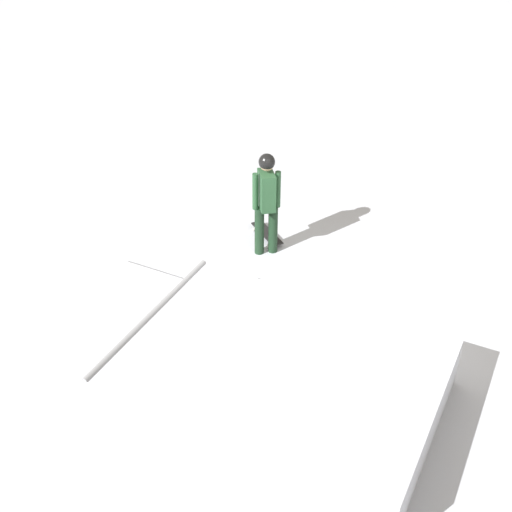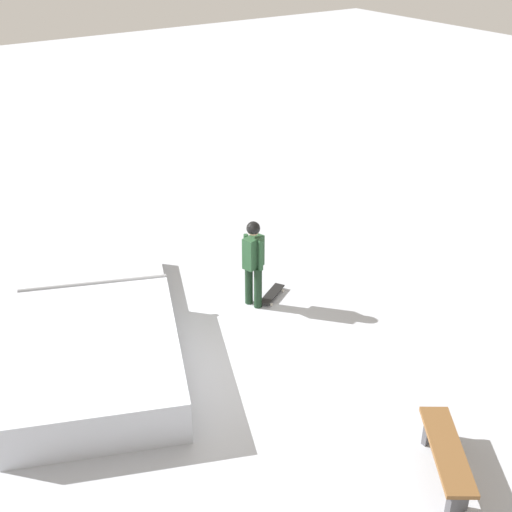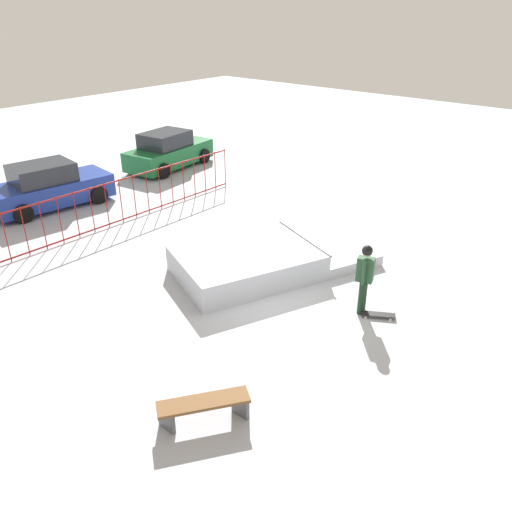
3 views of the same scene
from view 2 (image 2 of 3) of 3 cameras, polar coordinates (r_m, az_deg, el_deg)
The scene contains 5 objects.
ground_plane at distance 11.12m, azimuth -4.61°, elevation -9.47°, with size 60.00×60.00×0.00m, color #B2B7C1.
skate_ramp at distance 11.40m, azimuth -13.46°, elevation -7.26°, with size 5.98×4.43×0.74m.
skater at distance 12.17m, azimuth -0.23°, elevation -0.14°, with size 0.43×0.43×1.73m.
skateboard at distance 12.86m, azimuth 1.36°, elevation -3.26°, with size 0.58×0.79×0.09m.
park_bench at distance 9.44m, azimuth 15.90°, elevation -15.97°, with size 1.54×1.24×0.48m.
Camera 2 is at (-7.78, 4.20, 6.74)m, focal length 46.98 mm.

